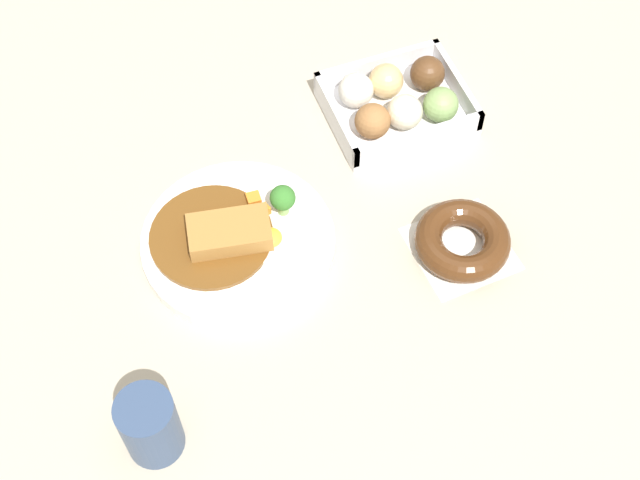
{
  "coord_description": "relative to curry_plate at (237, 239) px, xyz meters",
  "views": [
    {
      "loc": [
        0.21,
        0.57,
        0.94
      ],
      "look_at": [
        -0.0,
        0.01,
        0.03
      ],
      "focal_mm": 50.47,
      "sensor_mm": 36.0,
      "label": 1
    }
  ],
  "objects": [
    {
      "name": "curry_plate",
      "position": [
        0.0,
        0.0,
        0.0
      ],
      "size": [
        0.24,
        0.24,
        0.06
      ],
      "color": "white",
      "rests_on": "ground_plane"
    },
    {
      "name": "ground_plane",
      "position": [
        -0.09,
        0.03,
        -0.01
      ],
      "size": [
        1.6,
        1.6,
        0.0
      ],
      "primitive_type": "plane",
      "color": "#B2A893"
    },
    {
      "name": "coffee_mug",
      "position": [
        0.16,
        0.21,
        0.03
      ],
      "size": [
        0.06,
        0.06,
        0.09
      ],
      "primitive_type": "cylinder",
      "color": "#33476B",
      "rests_on": "ground_plane"
    },
    {
      "name": "donut_box",
      "position": [
        -0.27,
        -0.13,
        0.01
      ],
      "size": [
        0.18,
        0.15,
        0.06
      ],
      "color": "white",
      "rests_on": "ground_plane"
    },
    {
      "name": "chocolate_ring_donut",
      "position": [
        -0.26,
        0.1,
        0.0
      ],
      "size": [
        0.12,
        0.12,
        0.04
      ],
      "color": "white",
      "rests_on": "ground_plane"
    }
  ]
}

